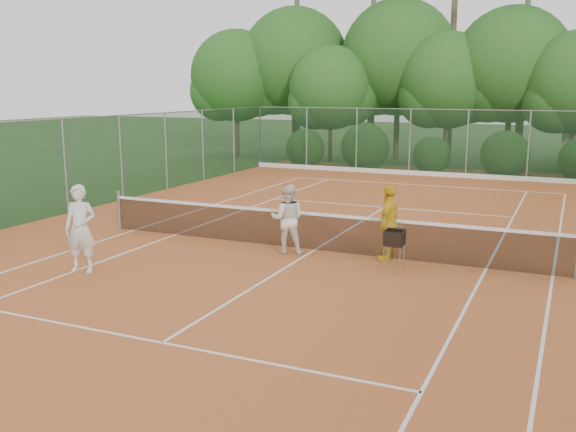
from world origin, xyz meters
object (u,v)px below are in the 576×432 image
at_px(player_yellow, 389,222).
at_px(ball_hopper, 394,239).
at_px(player_center_grp, 288,218).
at_px(player_white, 80,229).

height_order(player_yellow, ball_hopper, player_yellow).
bearing_deg(player_yellow, player_center_grp, -79.51).
xyz_separation_m(player_yellow, ball_hopper, (0.36, -0.83, -0.17)).
relative_size(player_white, player_yellow, 1.08).
bearing_deg(player_yellow, player_white, -56.12).
bearing_deg(player_white, player_center_grp, 26.32).
xyz_separation_m(player_white, player_yellow, (5.83, 3.69, -0.07)).
relative_size(player_yellow, ball_hopper, 1.97).
xyz_separation_m(player_center_grp, ball_hopper, (2.76, -0.45, -0.13)).
relative_size(player_white, player_center_grp, 1.11).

